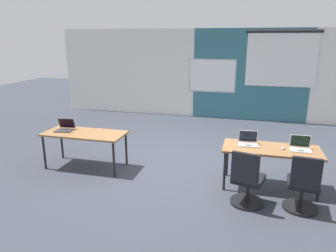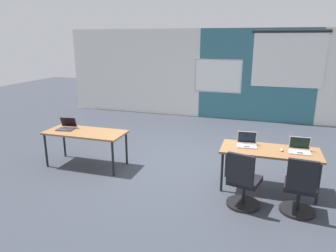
{
  "view_description": "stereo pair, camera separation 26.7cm",
  "coord_description": "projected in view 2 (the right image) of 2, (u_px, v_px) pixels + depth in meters",
  "views": [
    {
      "loc": [
        1.33,
        -5.82,
        2.5
      ],
      "look_at": [
        -0.2,
        -0.07,
        0.82
      ],
      "focal_mm": 33.3,
      "sensor_mm": 36.0,
      "label": 1
    },
    {
      "loc": [
        1.58,
        -5.75,
        2.5
      ],
      "look_at": [
        -0.2,
        -0.07,
        0.82
      ],
      "focal_mm": 33.3,
      "sensor_mm": 36.0,
      "label": 2
    }
  ],
  "objects": [
    {
      "name": "chair_near_right_inner",
      "position": [
        243.0,
        185.0,
        4.69
      ],
      "size": [
        0.54,
        0.59,
        0.92
      ],
      "rotation": [
        0.0,
        0.0,
        2.89
      ],
      "color": "black",
      "rests_on": "ground"
    },
    {
      "name": "desk_near_right",
      "position": [
        270.0,
        153.0,
        5.18
      ],
      "size": [
        1.6,
        0.7,
        0.72
      ],
      "color": "olive",
      "rests_on": "ground"
    },
    {
      "name": "laptop_near_right_end",
      "position": [
        300.0,
        149.0,
        5.06
      ],
      "size": [
        0.33,
        0.28,
        0.23
      ],
      "rotation": [
        0.0,
        0.0,
        0.01
      ],
      "color": "silver",
      "rests_on": "desk_near_right"
    },
    {
      "name": "back_wall_assembly",
      "position": [
        216.0,
        74.0,
        9.87
      ],
      "size": [
        10.0,
        0.27,
        2.8
      ],
      "color": "silver",
      "rests_on": "ground"
    },
    {
      "name": "ground_plane",
      "position": [
        178.0,
        164.0,
        6.42
      ],
      "size": [
        24.0,
        24.0,
        0.0
      ],
      "color": "#383D47"
    },
    {
      "name": "mouse_near_right_end",
      "position": [
        282.0,
        150.0,
        5.11
      ],
      "size": [
        0.06,
        0.1,
        0.03
      ],
      "color": "#B2B2B7",
      "rests_on": "desk_near_right"
    },
    {
      "name": "laptop_near_left_end",
      "position": [
        67.0,
        127.0,
        6.33
      ],
      "size": [
        0.37,
        0.35,
        0.23
      ],
      "rotation": [
        0.0,
        0.0,
        0.15
      ],
      "color": "#333338",
      "rests_on": "desk_near_left"
    },
    {
      "name": "laptop_near_right_inner",
      "position": [
        247.0,
        143.0,
        5.34
      ],
      "size": [
        0.35,
        0.31,
        0.23
      ],
      "rotation": [
        0.0,
        0.0,
        0.09
      ],
      "color": "#B7B7BC",
      "rests_on": "desk_near_right"
    },
    {
      "name": "desk_near_left",
      "position": [
        85.0,
        134.0,
        6.19
      ],
      "size": [
        1.6,
        0.7,
        0.72
      ],
      "color": "olive",
      "rests_on": "ground"
    },
    {
      "name": "chair_near_right_end",
      "position": [
        300.0,
        191.0,
        4.5
      ],
      "size": [
        0.52,
        0.56,
        0.92
      ],
      "rotation": [
        0.0,
        0.0,
        3.05
      ],
      "color": "black",
      "rests_on": "ground"
    }
  ]
}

